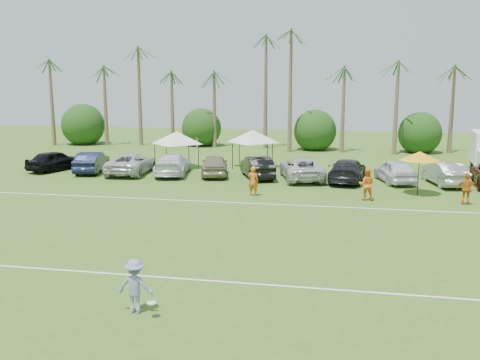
# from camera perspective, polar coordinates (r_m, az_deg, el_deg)

# --- Properties ---
(ground) EXTENTS (120.00, 120.00, 0.00)m
(ground) POSITION_cam_1_polar(r_m,az_deg,el_deg) (18.73, -18.19, -11.44)
(ground) COLOR #395C1B
(ground) RESTS_ON ground
(field_lines) EXTENTS (80.00, 12.10, 0.01)m
(field_lines) POSITION_cam_1_polar(r_m,az_deg,el_deg) (25.62, -9.51, -5.08)
(field_lines) COLOR white
(field_lines) RESTS_ON ground
(palm_tree_0) EXTENTS (2.40, 2.40, 8.90)m
(palm_tree_0) POSITION_cam_1_polar(r_m,az_deg,el_deg) (61.35, -19.50, 10.57)
(palm_tree_0) COLOR brown
(palm_tree_0) RESTS_ON ground
(palm_tree_1) EXTENTS (2.40, 2.40, 9.90)m
(palm_tree_1) POSITION_cam_1_polar(r_m,az_deg,el_deg) (59.01, -15.27, 11.67)
(palm_tree_1) COLOR brown
(palm_tree_1) RESTS_ON ground
(palm_tree_2) EXTENTS (2.40, 2.40, 10.90)m
(palm_tree_2) POSITION_cam_1_polar(r_m,az_deg,el_deg) (57.04, -10.68, 12.77)
(palm_tree_2) COLOR brown
(palm_tree_2) RESTS_ON ground
(palm_tree_3) EXTENTS (2.40, 2.40, 11.90)m
(palm_tree_3) POSITION_cam_1_polar(r_m,az_deg,el_deg) (55.75, -6.77, 13.80)
(palm_tree_3) COLOR brown
(palm_tree_3) RESTS_ON ground
(palm_tree_4) EXTENTS (2.40, 2.40, 8.90)m
(palm_tree_4) POSITION_cam_1_polar(r_m,az_deg,el_deg) (54.59, -2.63, 11.22)
(palm_tree_4) COLOR brown
(palm_tree_4) RESTS_ON ground
(palm_tree_5) EXTENTS (2.40, 2.40, 9.90)m
(palm_tree_5) POSITION_cam_1_polar(r_m,az_deg,el_deg) (53.82, 1.60, 12.17)
(palm_tree_5) COLOR brown
(palm_tree_5) RESTS_ON ground
(palm_tree_6) EXTENTS (2.40, 2.40, 10.90)m
(palm_tree_6) POSITION_cam_1_polar(r_m,az_deg,el_deg) (53.34, 5.96, 13.06)
(palm_tree_6) COLOR brown
(palm_tree_6) RESTS_ON ground
(palm_tree_7) EXTENTS (2.40, 2.40, 11.90)m
(palm_tree_7) POSITION_cam_1_polar(r_m,az_deg,el_deg) (53.18, 10.41, 13.87)
(palm_tree_7) COLOR brown
(palm_tree_7) RESTS_ON ground
(palm_tree_8) EXTENTS (2.40, 2.40, 8.90)m
(palm_tree_8) POSITION_cam_1_polar(r_m,az_deg,el_deg) (53.25, 15.79, 10.86)
(palm_tree_8) COLOR brown
(palm_tree_8) RESTS_ON ground
(palm_tree_9) EXTENTS (2.40, 2.40, 9.90)m
(palm_tree_9) POSITION_cam_1_polar(r_m,az_deg,el_deg) (53.90, 21.25, 11.47)
(palm_tree_9) COLOR brown
(palm_tree_9) RESTS_ON ground
(bush_tree_0) EXTENTS (4.00, 4.00, 4.00)m
(bush_tree_0) POSITION_cam_1_polar(r_m,az_deg,el_deg) (60.99, -16.25, 5.40)
(bush_tree_0) COLOR brown
(bush_tree_0) RESTS_ON ground
(bush_tree_1) EXTENTS (4.00, 4.00, 4.00)m
(bush_tree_1) POSITION_cam_1_polar(r_m,az_deg,el_deg) (56.28, -4.33, 5.39)
(bush_tree_1) COLOR brown
(bush_tree_1) RESTS_ON ground
(bush_tree_2) EXTENTS (4.00, 4.00, 4.00)m
(bush_tree_2) POSITION_cam_1_polar(r_m,az_deg,el_deg) (54.39, 8.01, 5.14)
(bush_tree_2) COLOR brown
(bush_tree_2) RESTS_ON ground
(bush_tree_3) EXTENTS (4.00, 4.00, 4.00)m
(bush_tree_3) POSITION_cam_1_polar(r_m,az_deg,el_deg) (54.80, 18.55, 4.74)
(bush_tree_3) COLOR brown
(bush_tree_3) RESTS_ON ground
(sideline_player_a) EXTENTS (0.70, 0.51, 1.77)m
(sideline_player_a) POSITION_cam_1_polar(r_m,az_deg,el_deg) (32.14, 1.41, -0.13)
(sideline_player_a) COLOR orange
(sideline_player_a) RESTS_ON ground
(sideline_player_b) EXTENTS (0.93, 0.74, 1.86)m
(sideline_player_b) POSITION_cam_1_polar(r_m,az_deg,el_deg) (31.78, 13.35, -0.46)
(sideline_player_b) COLOR orange
(sideline_player_b) RESTS_ON ground
(sideline_player_c) EXTENTS (1.11, 0.56, 1.82)m
(sideline_player_c) POSITION_cam_1_polar(r_m,az_deg,el_deg) (32.31, 23.03, -0.88)
(sideline_player_c) COLOR orange
(sideline_player_c) RESTS_ON ground
(canopy_tent_left) EXTENTS (4.21, 4.21, 3.41)m
(canopy_tent_left) POSITION_cam_1_polar(r_m,az_deg,el_deg) (42.32, -6.77, 5.17)
(canopy_tent_left) COLOR black
(canopy_tent_left) RESTS_ON ground
(canopy_tent_right) EXTENTS (4.29, 4.29, 3.48)m
(canopy_tent_right) POSITION_cam_1_polar(r_m,az_deg,el_deg) (42.65, 1.40, 5.36)
(canopy_tent_right) COLOR black
(canopy_tent_right) RESTS_ON ground
(market_umbrella) EXTENTS (2.39, 2.39, 2.66)m
(market_umbrella) POSITION_cam_1_polar(r_m,az_deg,el_deg) (33.90, 18.61, 2.45)
(market_umbrella) COLOR black
(market_umbrella) RESTS_ON ground
(frisbee_player) EXTENTS (1.27, 0.73, 1.66)m
(frisbee_player) POSITION_cam_1_polar(r_m,az_deg,el_deg) (16.51, -11.11, -11.04)
(frisbee_player) COLOR #7D81B1
(frisbee_player) RESTS_ON ground
(parked_car_0) EXTENTS (3.27, 4.95, 1.57)m
(parked_car_0) POSITION_cam_1_polar(r_m,az_deg,el_deg) (43.60, -19.14, 1.98)
(parked_car_0) COLOR black
(parked_car_0) RESTS_ON ground
(parked_car_1) EXTENTS (2.56, 4.99, 1.57)m
(parked_car_1) POSITION_cam_1_polar(r_m,az_deg,el_deg) (41.92, -15.53, 1.86)
(parked_car_1) COLOR black
(parked_car_1) RESTS_ON ground
(parked_car_2) EXTENTS (3.04, 5.83, 1.57)m
(parked_car_2) POSITION_cam_1_polar(r_m,az_deg,el_deg) (40.58, -11.54, 1.76)
(parked_car_2) COLOR silver
(parked_car_2) RESTS_ON ground
(parked_car_3) EXTENTS (3.04, 5.68, 1.57)m
(parked_car_3) POSITION_cam_1_polar(r_m,az_deg,el_deg) (39.61, -7.23, 1.68)
(parked_car_3) COLOR white
(parked_car_3) RESTS_ON ground
(parked_car_4) EXTENTS (2.78, 4.89, 1.57)m
(parked_car_4) POSITION_cam_1_polar(r_m,az_deg,el_deg) (38.89, -2.73, 1.58)
(parked_car_4) COLOR gray
(parked_car_4) RESTS_ON ground
(parked_car_5) EXTENTS (3.29, 5.03, 1.57)m
(parked_car_5) POSITION_cam_1_polar(r_m,az_deg,el_deg) (38.12, 1.84, 1.41)
(parked_car_5) COLOR black
(parked_car_5) RESTS_ON ground
(parked_car_6) EXTENTS (3.86, 6.09, 1.57)m
(parked_car_6) POSITION_cam_1_polar(r_m,az_deg,el_deg) (37.67, 6.58, 1.23)
(parked_car_6) COLOR silver
(parked_car_6) RESTS_ON ground
(parked_car_7) EXTENTS (2.85, 5.63, 1.57)m
(parked_car_7) POSITION_cam_1_polar(r_m,az_deg,el_deg) (37.37, 11.40, 1.02)
(parked_car_7) COLOR black
(parked_car_7) RESTS_ON ground
(parked_car_8) EXTENTS (2.92, 4.91, 1.57)m
(parked_car_8) POSITION_cam_1_polar(r_m,az_deg,el_deg) (37.86, 16.19, 0.93)
(parked_car_8) COLOR white
(parked_car_8) RESTS_ON ground
(parked_car_9) EXTENTS (2.57, 4.99, 1.57)m
(parked_car_9) POSITION_cam_1_polar(r_m,az_deg,el_deg) (38.07, 20.96, 0.69)
(parked_car_9) COLOR gray
(parked_car_9) RESTS_ON ground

